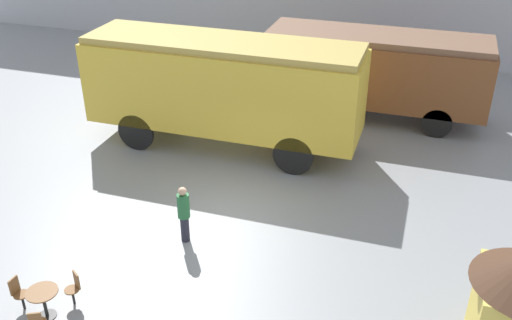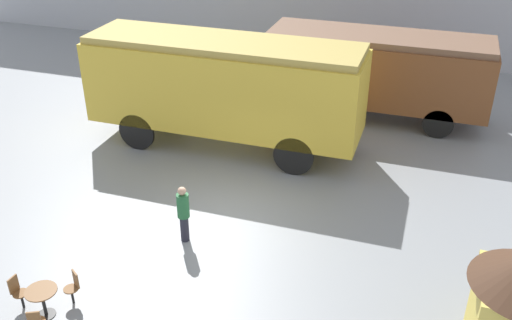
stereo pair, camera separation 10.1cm
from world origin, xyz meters
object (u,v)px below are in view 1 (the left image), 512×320
object	(u,v)px
passenger_coach_wooden	(376,68)
passenger_coach_vintage	(223,84)
cafe_chair_0	(18,291)
visitor_person	(184,212)
cafe_table_near	(43,298)

from	to	relation	value
passenger_coach_wooden	passenger_coach_vintage	world-z (taller)	passenger_coach_vintage
cafe_chair_0	visitor_person	distance (m)	4.52
passenger_coach_wooden	visitor_person	size ratio (longest dim) A/B	5.00
passenger_coach_vintage	visitor_person	distance (m)	6.03
passenger_coach_vintage	cafe_table_near	xyz separation A→B (m)	(-0.90, -9.46, -1.85)
passenger_coach_wooden	cafe_table_near	size ratio (longest dim) A/B	11.52
passenger_coach_vintage	visitor_person	xyz separation A→B (m)	(1.00, -5.76, -1.46)
cafe_chair_0	visitor_person	bearing A→B (deg)	58.19
passenger_coach_wooden	passenger_coach_vintage	size ratio (longest dim) A/B	0.89
passenger_coach_wooden	cafe_chair_0	world-z (taller)	passenger_coach_wooden
passenger_coach_vintage	cafe_chair_0	world-z (taller)	passenger_coach_vintage
passenger_coach_wooden	visitor_person	distance (m)	10.82
passenger_coach_vintage	cafe_chair_0	size ratio (longest dim) A/B	11.14
visitor_person	passenger_coach_wooden	bearing A→B (deg)	69.61
passenger_coach_wooden	passenger_coach_vintage	xyz separation A→B (m)	(-4.74, -4.32, 0.36)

